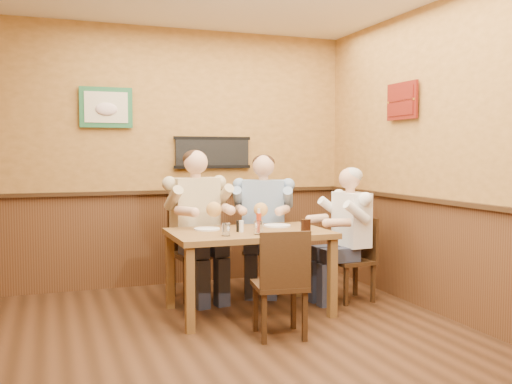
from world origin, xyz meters
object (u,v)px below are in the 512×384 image
at_px(chair_back_right, 264,248).
at_px(water_glass_mid, 259,228).
at_px(chair_near_side, 280,283).
at_px(cola_tumbler, 306,226).
at_px(diner_white_elder, 351,241).
at_px(water_glass_left, 226,230).
at_px(chair_right_end, 351,259).
at_px(chair_back_left, 195,252).
at_px(diner_tan_shirt, 195,232).
at_px(pepper_shaker, 238,226).
at_px(hot_sauce_bottle, 259,221).
at_px(dining_table, 249,241).
at_px(diner_blue_polo, 264,230).
at_px(salt_shaker, 241,226).

height_order(chair_back_right, water_glass_mid, chair_back_right).
distance_m(chair_near_side, cola_tumbler, 0.71).
relative_size(diner_white_elder, water_glass_left, 10.81).
relative_size(chair_right_end, water_glass_mid, 6.90).
bearing_deg(chair_near_side, chair_back_left, -68.40).
distance_m(chair_right_end, cola_tumbler, 0.84).
bearing_deg(water_glass_left, diner_tan_shirt, 92.18).
bearing_deg(diner_tan_shirt, pepper_shaker, -82.35).
relative_size(cola_tumbler, hot_sauce_bottle, 0.62).
height_order(dining_table, chair_back_right, chair_back_right).
bearing_deg(chair_back_left, chair_back_right, -3.73).
xyz_separation_m(chair_back_right, water_glass_mid, (-0.43, -1.01, 0.36)).
bearing_deg(chair_right_end, chair_back_left, -117.25).
height_order(dining_table, hot_sauce_bottle, hot_sauce_bottle).
distance_m(water_glass_mid, cola_tumbler, 0.43).
height_order(diner_blue_polo, water_glass_mid, diner_blue_polo).
xyz_separation_m(dining_table, water_glass_left, (-0.29, -0.24, 0.15)).
bearing_deg(pepper_shaker, water_glass_mid, -62.90).
height_order(diner_white_elder, pepper_shaker, diner_white_elder).
xyz_separation_m(chair_right_end, diner_blue_polo, (-0.65, 0.69, 0.23)).
height_order(chair_back_left, hot_sauce_bottle, hot_sauce_bottle).
distance_m(water_glass_mid, hot_sauce_bottle, 0.15).
xyz_separation_m(chair_right_end, pepper_shaker, (-1.19, -0.10, 0.39)).
relative_size(diner_tan_shirt, cola_tumbler, 11.38).
distance_m(diner_tan_shirt, hot_sauce_bottle, 0.90).
bearing_deg(salt_shaker, hot_sauce_bottle, -18.01).
xyz_separation_m(dining_table, water_glass_mid, (-0.00, -0.26, 0.15)).
xyz_separation_m(chair_back_right, diner_tan_shirt, (-0.75, -0.07, 0.21)).
bearing_deg(salt_shaker, dining_table, 35.58).
bearing_deg(salt_shaker, cola_tumbler, -22.94).
bearing_deg(salt_shaker, water_glass_mid, -63.93).
xyz_separation_m(chair_back_left, salt_shaker, (0.23, -0.75, 0.34)).
relative_size(chair_back_left, diner_white_elder, 0.79).
height_order(dining_table, chair_back_left, chair_back_left).
relative_size(chair_near_side, water_glass_left, 7.90).
height_order(chair_back_left, diner_blue_polo, diner_blue_polo).
relative_size(chair_back_left, hot_sauce_bottle, 4.93).
distance_m(cola_tumbler, hot_sauce_bottle, 0.41).
height_order(chair_back_right, chair_right_end, chair_back_right).
distance_m(diner_blue_polo, salt_shaker, 0.98).
relative_size(diner_tan_shirt, diner_blue_polo, 1.03).
height_order(diner_blue_polo, cola_tumbler, diner_blue_polo).
bearing_deg(hot_sauce_bottle, chair_near_side, -94.53).
bearing_deg(chair_back_right, salt_shaker, -98.10).
bearing_deg(pepper_shaker, salt_shaker, -56.12).
bearing_deg(pepper_shaker, hot_sauce_bottle, -24.25).
bearing_deg(diner_blue_polo, pepper_shaker, -99.84).
bearing_deg(water_glass_mid, cola_tumbler, -4.33).
distance_m(cola_tumbler, pepper_shaker, 0.59).
bearing_deg(salt_shaker, pepper_shaker, 123.88).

